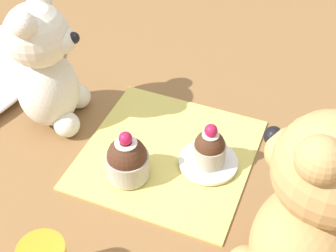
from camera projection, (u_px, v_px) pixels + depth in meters
The scene contains 7 objects.
ground_plane at pixel (168, 154), 0.67m from camera, with size 4.00×4.00×0.00m, color olive.
knitted_placemat at pixel (168, 153), 0.67m from camera, with size 0.24×0.24×0.01m, color #E0D166.
teddy_bear_cream at pixel (46, 68), 0.66m from camera, with size 0.12×0.11×0.20m.
teddy_bear_tan at pixel (311, 215), 0.46m from camera, with size 0.16×0.15×0.25m.
cupcake_near_cream_bear at pixel (127, 160), 0.62m from camera, with size 0.06×0.06×0.08m.
saucer_plate at pixel (208, 163), 0.65m from camera, with size 0.08×0.08×0.01m, color white.
cupcake_near_tan_bear at pixel (209, 149), 0.63m from camera, with size 0.05×0.05×0.07m.
Camera 1 is at (-0.43, -0.17, 0.49)m, focal length 50.00 mm.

